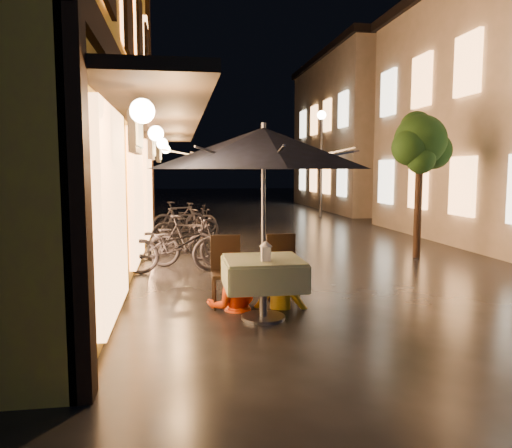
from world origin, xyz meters
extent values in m
plane|color=black|center=(0.00, 0.00, 0.00)|extent=(90.00, 90.00, 0.00)
cube|color=black|center=(-3.47, 4.00, 3.30)|extent=(0.12, 11.00, 0.35)
cube|color=black|center=(-2.90, 4.00, 2.75)|extent=(1.20, 10.50, 0.12)
cube|color=#F39E56|center=(-3.44, 5.50, 4.60)|extent=(0.10, 0.90, 1.50)
cube|color=#F39E56|center=(-3.44, 8.00, 4.60)|extent=(0.10, 0.90, 1.50)
cube|color=#F39E56|center=(-3.44, 0.50, 1.40)|extent=(0.10, 2.20, 2.40)
cube|color=#F39E56|center=(-3.44, 4.00, 1.40)|extent=(0.10, 2.20, 2.40)
cube|color=#F39E56|center=(-3.44, 7.50, 1.40)|extent=(0.10, 2.20, 2.40)
cube|color=#F39E56|center=(3.95, 5.40, 1.50)|extent=(0.10, 1.00, 1.40)
cube|color=#F39E56|center=(3.95, 5.40, 4.30)|extent=(0.10, 1.00, 1.40)
cube|color=#F39E56|center=(3.95, 7.60, 1.50)|extent=(0.10, 1.00, 1.40)
cube|color=#F39E56|center=(3.95, 7.60, 4.30)|extent=(0.10, 1.00, 1.40)
cube|color=#F39E56|center=(3.95, 9.80, 1.50)|extent=(0.10, 1.00, 1.40)
cube|color=#F39E56|center=(3.95, 9.80, 4.30)|extent=(0.10, 1.00, 1.40)
cube|color=#BAA696|center=(7.50, 18.00, 3.50)|extent=(7.00, 10.00, 7.00)
cube|color=black|center=(7.50, 18.00, 7.15)|extent=(7.30, 10.30, 0.30)
cube|color=#F39E56|center=(3.95, 14.20, 1.50)|extent=(0.10, 1.00, 1.40)
cube|color=#F39E56|center=(3.95, 14.20, 4.30)|extent=(0.10, 1.00, 1.40)
cube|color=#F39E56|center=(3.95, 16.40, 1.50)|extent=(0.10, 1.00, 1.40)
cube|color=#F39E56|center=(3.95, 16.40, 4.30)|extent=(0.10, 1.00, 1.40)
cube|color=#F39E56|center=(3.95, 18.60, 1.50)|extent=(0.10, 1.00, 1.40)
cube|color=#F39E56|center=(3.95, 18.60, 4.30)|extent=(0.10, 1.00, 1.40)
cube|color=#F39E56|center=(3.95, 20.80, 1.50)|extent=(0.10, 1.00, 1.40)
cube|color=#F39E56|center=(3.95, 20.80, 4.30)|extent=(0.10, 1.00, 1.40)
cylinder|color=black|center=(2.40, 4.50, 1.10)|extent=(0.16, 0.16, 2.20)
sphere|color=black|center=(2.40, 4.50, 2.50)|extent=(1.10, 1.10, 1.10)
sphere|color=black|center=(2.75, 4.60, 2.30)|extent=(0.80, 0.80, 0.80)
sphere|color=black|center=(2.10, 4.35, 2.35)|extent=(0.76, 0.76, 0.76)
sphere|color=black|center=(2.45, 4.80, 2.80)|extent=(0.70, 0.70, 0.70)
sphere|color=black|center=(2.30, 4.25, 2.10)|extent=(0.60, 0.60, 0.60)
cylinder|color=#59595E|center=(3.00, 14.00, 2.00)|extent=(0.12, 0.12, 4.00)
sphere|color=#FFE6C2|center=(3.00, 14.00, 4.05)|extent=(0.36, 0.36, 0.36)
cylinder|color=#59595E|center=(-1.63, 0.60, 0.36)|extent=(0.10, 0.10, 0.72)
cylinder|color=#59595E|center=(-1.63, 0.60, 0.02)|extent=(0.56, 0.56, 0.04)
cube|color=#2D5D37|center=(-1.63, 0.60, 0.75)|extent=(0.95, 0.95, 0.06)
cube|color=#2D5D37|center=(-1.15, 0.60, 0.58)|extent=(0.04, 0.95, 0.33)
cube|color=#2D5D37|center=(-2.10, 0.60, 0.58)|extent=(0.04, 0.95, 0.33)
cube|color=#2D5D37|center=(-1.63, 1.07, 0.58)|extent=(0.95, 0.04, 0.33)
cube|color=#2D5D37|center=(-1.63, 0.12, 0.58)|extent=(0.95, 0.04, 0.33)
cylinder|color=#59595E|center=(-1.63, 0.60, 1.15)|extent=(0.05, 0.05, 2.30)
cone|color=black|center=(-1.63, 0.60, 2.15)|extent=(2.81, 2.81, 0.51)
cylinder|color=#59595E|center=(-1.63, 0.60, 2.40)|extent=(0.06, 0.06, 0.12)
cube|color=black|center=(-2.03, 1.25, 0.45)|extent=(0.42, 0.42, 0.05)
cube|color=black|center=(-2.03, 1.44, 0.70)|extent=(0.42, 0.04, 0.55)
cylinder|color=black|center=(-2.21, 1.07, 0.21)|extent=(0.04, 0.04, 0.43)
cylinder|color=black|center=(-1.85, 1.07, 0.21)|extent=(0.04, 0.04, 0.43)
cylinder|color=black|center=(-2.21, 1.43, 0.21)|extent=(0.04, 0.04, 0.43)
cylinder|color=black|center=(-1.85, 1.43, 0.21)|extent=(0.04, 0.04, 0.43)
cube|color=black|center=(-1.23, 1.25, 0.45)|extent=(0.42, 0.42, 0.05)
cube|color=black|center=(-1.23, 1.44, 0.70)|extent=(0.42, 0.04, 0.55)
cylinder|color=black|center=(-1.41, 1.07, 0.21)|extent=(0.04, 0.04, 0.43)
cylinder|color=black|center=(-1.05, 1.07, 0.21)|extent=(0.04, 0.04, 0.43)
cylinder|color=black|center=(-1.41, 1.43, 0.21)|extent=(0.04, 0.04, 0.43)
cylinder|color=black|center=(-1.05, 1.43, 0.21)|extent=(0.04, 0.04, 0.43)
cube|color=white|center=(-1.63, 0.41, 0.87)|extent=(0.11, 0.11, 0.18)
cube|color=#FFD88C|center=(-1.63, 0.41, 0.86)|extent=(0.07, 0.07, 0.12)
cone|color=white|center=(-1.63, 0.41, 0.99)|extent=(0.16, 0.16, 0.07)
imported|color=red|center=(-1.95, 1.14, 0.75)|extent=(0.74, 0.58, 1.51)
imported|color=gold|center=(-1.30, 1.10, 0.72)|extent=(1.04, 0.76, 1.45)
imported|color=black|center=(-2.74, 3.70, 0.50)|extent=(1.95, 0.84, 1.00)
imported|color=black|center=(-2.46, 4.14, 0.51)|extent=(1.76, 0.82, 1.02)
imported|color=black|center=(-2.75, 5.05, 0.45)|extent=(1.79, 0.95, 0.89)
imported|color=black|center=(-2.60, 6.91, 0.48)|extent=(1.65, 1.04, 0.96)
imported|color=black|center=(-2.38, 7.68, 0.43)|extent=(1.73, 1.09, 0.86)
imported|color=black|center=(-2.66, 9.07, 0.49)|extent=(1.69, 0.98, 0.98)
imported|color=black|center=(-2.35, 9.54, 0.43)|extent=(1.70, 0.86, 0.85)
camera|label=1|loc=(-2.67, -5.49, 1.89)|focal=35.00mm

